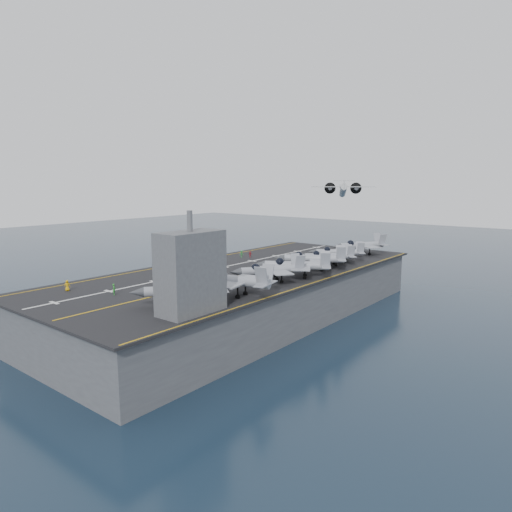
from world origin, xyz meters
The scene contains 27 objects.
ground centered at (0.00, 0.00, 0.00)m, with size 500.00×500.00×0.00m, color #142135.
hull centered at (0.00, 0.00, 5.00)m, with size 36.00×90.00×10.00m, color #56595E.
flight_deck centered at (0.00, 0.00, 10.20)m, with size 38.00×92.00×0.40m, color black.
foul_line centered at (3.00, 0.00, 10.42)m, with size 0.35×90.00×0.02m, color gold.
landing_centerline centered at (-6.00, 0.00, 10.42)m, with size 0.50×90.00×0.02m, color silver.
deck_edge_port centered at (-17.00, 0.00, 10.42)m, with size 0.25×90.00×0.02m, color gold.
deck_edge_stbd centered at (18.50, 0.00, 10.42)m, with size 0.25×90.00×0.02m, color gold.
island_superstructure centered at (15.00, -30.00, 17.90)m, with size 5.00×10.00×15.00m, color #56595E, non-canonical shape.
fighter_jet_1 centered at (11.55, -27.99, 13.00)m, with size 17.29×17.90×5.20m, color #929AA3, non-canonical shape.
fighter_jet_2 centered at (13.09, -18.72, 13.24)m, with size 18.29×14.11×5.68m, color #979DA6, non-canonical shape.
fighter_jet_3 centered at (12.04, -6.24, 12.98)m, with size 16.42×17.87×5.16m, color #929BA1, non-canonical shape.
fighter_jet_4 centered at (13.41, 0.36, 13.08)m, with size 18.55×16.81×5.36m, color #8F969E, non-canonical shape.
fighter_jet_5 centered at (11.86, 9.55, 13.10)m, with size 18.67×16.95×5.40m, color gray, non-canonical shape.
fighter_jet_6 centered at (11.63, 16.36, 12.74)m, with size 16.01×15.79×4.69m, color gray, non-canonical shape.
fighter_jet_7 centered at (10.65, 23.25, 12.75)m, with size 16.26×15.12×4.70m, color gray, non-canonical shape.
fighter_jet_8 centered at (10.51, 35.63, 13.11)m, with size 16.97×18.75×5.42m, color #9FA8B1, non-canonical shape.
tow_cart_a centered at (2.48, -16.32, 11.04)m, with size 2.36×1.76×1.28m, color #C2970C, non-canonical shape.
tow_cart_b centered at (3.95, 3.97, 11.08)m, with size 2.66×2.22×1.36m, color #BF9218, non-canonical shape.
tow_cart_c centered at (6.04, 24.30, 11.02)m, with size 2.43×2.07×1.23m, color gold, non-canonical shape.
crew_0 centered at (-12.05, -34.37, 11.37)m, with size 1.34×1.39×1.94m, color #DFA50A.
crew_1 centered at (-11.64, -13.04, 11.35)m, with size 1.36×1.32×1.90m, color gold.
crew_2 centered at (-5.71, -13.92, 11.29)m, with size 1.20×1.29×1.79m, color green.
crew_3 centered at (-11.48, 12.48, 11.30)m, with size 1.09×1.27×1.79m, color #2A8136.
crew_4 centered at (-9.72, 13.78, 11.21)m, with size 1.16×1.02×1.63m, color #B5202A.
crew_6 centered at (-3.10, -30.90, 11.36)m, with size 1.37×1.33×1.91m, color green.
crew_7 centered at (-1.96, -22.58, 11.37)m, with size 1.37×1.37×1.94m, color #B21919.
transport_plane centered at (-9.92, 62.98, 26.63)m, with size 25.37×22.95×4.97m, color silver, non-canonical shape.
Camera 1 is at (63.00, -74.94, 29.36)m, focal length 32.00 mm.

